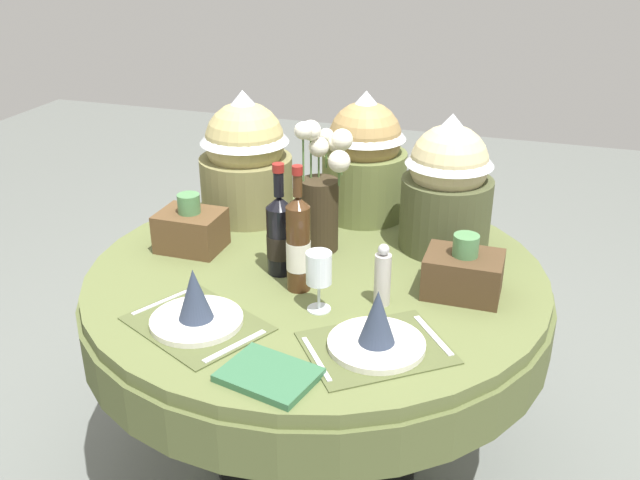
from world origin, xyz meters
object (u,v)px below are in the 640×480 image
at_px(dining_table, 317,304).
at_px(woven_basket_side_left, 191,229).
at_px(place_setting_left, 196,309).
at_px(wine_glass_right, 319,270).
at_px(place_setting_right, 377,332).
at_px(flower_vase, 322,191).
at_px(gift_tub_back_centre, 365,151).
at_px(book_on_table, 269,375).
at_px(woven_basket_side_right, 463,273).
at_px(gift_tub_back_left, 245,152).
at_px(wine_bottle_left, 298,244).
at_px(wine_bottle_centre, 280,234).
at_px(gift_tub_back_right, 448,179).
at_px(pepper_mill, 383,277).

xyz_separation_m(dining_table, woven_basket_side_left, (-0.42, 0.01, 0.19)).
distance_m(place_setting_left, woven_basket_side_left, 0.46).
bearing_deg(wine_glass_right, dining_table, 109.90).
bearing_deg(place_setting_right, flower_vase, 120.84).
xyz_separation_m(place_setting_left, gift_tub_back_centre, (0.22, 0.84, 0.18)).
distance_m(book_on_table, woven_basket_side_left, 0.75).
relative_size(wine_glass_right, gift_tub_back_centre, 0.39).
xyz_separation_m(book_on_table, woven_basket_side_right, (0.36, 0.54, 0.06)).
bearing_deg(place_setting_right, wine_glass_right, 145.04).
distance_m(wine_glass_right, gift_tub_back_left, 0.71).
bearing_deg(place_setting_left, wine_glass_right, 31.55).
height_order(wine_glass_right, gift_tub_back_left, gift_tub_back_left).
bearing_deg(wine_bottle_left, wine_bottle_centre, 137.24).
bearing_deg(woven_basket_side_right, gift_tub_back_right, 108.85).
relative_size(dining_table, wine_bottle_left, 3.80).
bearing_deg(wine_glass_right, woven_basket_side_left, 154.56).
relative_size(wine_bottle_left, woven_basket_side_right, 1.74).
distance_m(flower_vase, wine_glass_right, 0.40).
xyz_separation_m(book_on_table, gift_tub_back_right, (0.26, 0.83, 0.22)).
distance_m(place_setting_right, pepper_mill, 0.22).
bearing_deg(gift_tub_back_right, gift_tub_back_centre, 150.65).
bearing_deg(wine_bottle_centre, woven_basket_side_right, 3.76).
xyz_separation_m(flower_vase, pepper_mill, (0.26, -0.29, -0.11)).
distance_m(gift_tub_back_right, woven_basket_side_left, 0.81).
height_order(place_setting_left, wine_glass_right, wine_glass_right).
xyz_separation_m(place_setting_left, wine_bottle_left, (0.19, 0.26, 0.09)).
bearing_deg(wine_bottle_left, gift_tub_back_centre, 86.67).
bearing_deg(book_on_table, woven_basket_side_left, 143.75).
xyz_separation_m(place_setting_left, gift_tub_back_right, (0.53, 0.67, 0.18)).
bearing_deg(woven_basket_side_right, book_on_table, -124.18).
bearing_deg(dining_table, pepper_mill, -31.01).
bearing_deg(wine_glass_right, gift_tub_back_left, 128.88).
distance_m(wine_bottle_centre, wine_glass_right, 0.25).
relative_size(book_on_table, gift_tub_back_left, 0.48).
xyz_separation_m(place_setting_left, pepper_mill, (0.43, 0.25, 0.03)).
bearing_deg(woven_basket_side_left, pepper_mill, -13.30).
relative_size(dining_table, woven_basket_side_left, 7.09).
relative_size(place_setting_right, flower_vase, 1.04).
height_order(place_setting_right, gift_tub_back_centre, gift_tub_back_centre).
bearing_deg(wine_bottle_left, woven_basket_side_right, 14.35).
height_order(wine_bottle_centre, woven_basket_side_left, wine_bottle_centre).
relative_size(wine_bottle_centre, pepper_mill, 1.89).
relative_size(flower_vase, wine_glass_right, 2.44).
bearing_deg(gift_tub_back_centre, gift_tub_back_right, -29.35).
bearing_deg(wine_bottle_centre, place_setting_right, -39.88).
bearing_deg(place_setting_left, flower_vase, 73.05).
height_order(flower_vase, woven_basket_side_left, flower_vase).
relative_size(wine_bottle_centre, gift_tub_back_centre, 0.77).
bearing_deg(gift_tub_back_right, place_setting_right, -95.43).
bearing_deg(gift_tub_back_centre, wine_bottle_left, -93.33).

